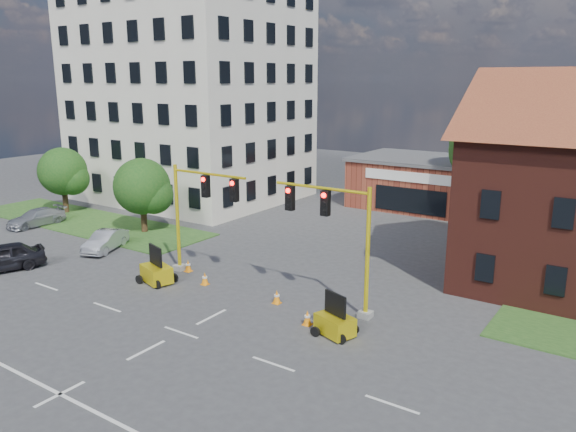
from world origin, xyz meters
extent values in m
plane|color=#3C3C3E|center=(0.00, 0.00, 0.00)|extent=(120.00, 120.00, 0.00)
cube|color=#254C1C|center=(-20.00, 10.00, 0.04)|extent=(22.00, 6.00, 0.08)
cube|color=silver|center=(-20.00, 22.00, 10.00)|extent=(18.00, 15.00, 20.00)
cube|color=maroon|center=(0.00, 30.00, 2.00)|extent=(12.00, 8.00, 4.00)
cube|color=#4F4F51|center=(0.00, 30.00, 4.15)|extent=(12.40, 8.40, 0.30)
cube|color=silver|center=(0.00, 25.95, 3.20)|extent=(8.00, 0.10, 0.80)
cube|color=black|center=(0.00, 25.95, 1.30)|extent=(6.00, 0.10, 2.00)
cylinder|color=#341E13|center=(6.50, 27.00, 2.23)|extent=(0.44, 0.44, 4.47)
sphere|color=#194816|center=(6.50, 27.00, 6.29)|extent=(7.59, 7.59, 7.59)
sphere|color=#194816|center=(8.02, 27.30, 5.28)|extent=(5.31, 5.31, 5.31)
cylinder|color=#341E13|center=(-14.00, 10.50, 1.20)|extent=(0.44, 0.44, 2.41)
sphere|color=#194816|center=(-14.00, 10.50, 3.39)|extent=(4.03, 4.03, 4.03)
sphere|color=#194816|center=(-13.19, 10.80, 2.85)|extent=(2.82, 2.82, 2.82)
cylinder|color=#341E13|center=(-24.00, 11.00, 1.24)|extent=(0.44, 0.44, 2.48)
sphere|color=#194816|center=(-24.00, 11.00, 3.50)|extent=(3.89, 3.89, 3.89)
sphere|color=#194816|center=(-23.22, 11.30, 2.93)|extent=(2.72, 2.72, 2.72)
cube|color=gray|center=(-6.00, 6.00, 0.15)|extent=(0.60, 0.60, 0.30)
cylinder|color=yellow|center=(-6.00, 6.00, 3.10)|extent=(0.20, 0.20, 6.20)
cylinder|color=yellow|center=(-3.50, 6.00, 5.90)|extent=(5.00, 0.14, 0.14)
cube|color=black|center=(-3.75, 6.00, 5.20)|extent=(0.40, 0.32, 1.20)
cube|color=black|center=(-1.75, 6.00, 5.20)|extent=(0.40, 0.32, 1.20)
sphere|color=#FF0C07|center=(-3.75, 5.82, 5.60)|extent=(0.24, 0.24, 0.24)
cube|color=gray|center=(6.00, 6.00, 0.15)|extent=(0.60, 0.60, 0.30)
cylinder|color=yellow|center=(6.00, 6.00, 3.10)|extent=(0.20, 0.20, 6.20)
cylinder|color=yellow|center=(3.50, 6.00, 5.90)|extent=(5.00, 0.14, 0.14)
cube|color=black|center=(3.75, 6.00, 5.20)|extent=(0.40, 0.32, 1.20)
cube|color=black|center=(1.75, 6.00, 5.20)|extent=(0.40, 0.32, 1.20)
sphere|color=#FF0C07|center=(3.75, 5.82, 5.60)|extent=(0.24, 0.24, 0.24)
cube|color=yellow|center=(-5.48, 3.73, 0.54)|extent=(2.06, 1.68, 0.89)
cube|color=black|center=(-5.48, 3.73, 1.58)|extent=(1.34, 0.55, 1.08)
cube|color=yellow|center=(5.74, 3.56, 0.50)|extent=(1.90, 1.57, 0.82)
cube|color=black|center=(5.74, 3.56, 1.45)|extent=(1.23, 0.53, 1.00)
cube|color=orange|center=(-5.38, 6.06, 0.02)|extent=(0.38, 0.38, 0.04)
cone|color=orange|center=(-5.38, 6.06, 0.35)|extent=(0.40, 0.40, 0.70)
cylinder|color=silver|center=(-5.38, 6.06, 0.42)|extent=(0.27, 0.27, 0.09)
cube|color=orange|center=(-3.14, 5.01, 0.02)|extent=(0.38, 0.38, 0.04)
cone|color=orange|center=(-3.14, 5.01, 0.35)|extent=(0.40, 0.40, 0.70)
cylinder|color=silver|center=(-3.14, 5.01, 0.42)|extent=(0.27, 0.27, 0.09)
cube|color=orange|center=(4.19, 3.79, 0.02)|extent=(0.38, 0.38, 0.04)
cone|color=orange|center=(4.19, 3.79, 0.35)|extent=(0.40, 0.40, 0.70)
cylinder|color=silver|center=(4.19, 3.79, 0.42)|extent=(0.27, 0.27, 0.09)
cube|color=orange|center=(1.59, 5.06, 0.02)|extent=(0.38, 0.38, 0.04)
cone|color=orange|center=(1.59, 5.06, 0.35)|extent=(0.40, 0.40, 0.70)
cylinder|color=silver|center=(1.59, 5.06, 0.42)|extent=(0.27, 0.27, 0.09)
imported|color=silver|center=(12.70, 14.98, 0.76)|extent=(6.01, 4.06, 1.53)
imported|color=black|center=(-14.43, 0.11, 0.80)|extent=(3.42, 5.06, 1.60)
imported|color=#AFB2B8|center=(-12.71, 6.05, 0.64)|extent=(2.72, 4.13, 1.29)
imported|color=#AFB2B8|center=(-22.22, 7.20, 0.63)|extent=(2.00, 4.46, 1.27)
camera|label=1|loc=(16.66, -16.18, 10.87)|focal=35.00mm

